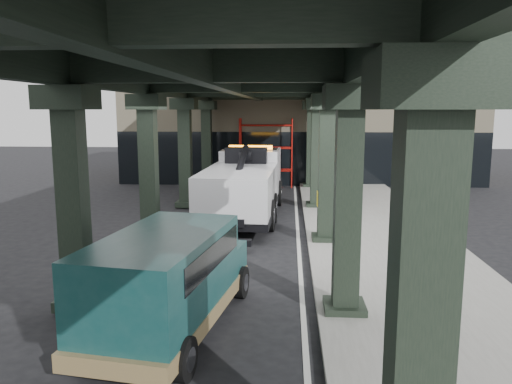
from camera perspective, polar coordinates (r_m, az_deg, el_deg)
The scene contains 8 objects.
ground at distance 15.26m, azimuth -1.44°, elevation -7.75°, with size 90.00×90.00×0.00m, color black.
sidewalk at distance 17.39m, azimuth 14.19°, elevation -5.63°, with size 5.00×40.00×0.15m, color gray.
lane_stripe at distance 17.13m, azimuth 4.88°, elevation -5.84°, with size 0.12×38.00×0.01m, color silver.
viaduct at distance 16.64m, azimuth -2.28°, elevation 12.71°, with size 7.40×32.00×6.40m.
building at distance 34.53m, azimuth 4.95°, elevation 8.54°, with size 22.00×10.00×8.00m, color #C6B793.
scaffolding at distance 29.29m, azimuth 1.17°, elevation 4.72°, with size 3.08×0.88×4.00m.
tow_truck at distance 21.00m, azimuth -1.24°, elevation 1.14°, with size 3.06×9.38×3.04m.
towed_van at distance 10.31m, azimuth -9.88°, elevation -9.73°, with size 2.77×5.49×2.13m.
Camera 1 is at (1.35, -14.52, 4.50)m, focal length 35.00 mm.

